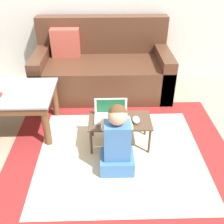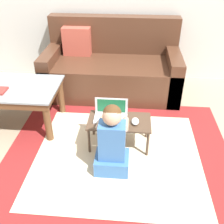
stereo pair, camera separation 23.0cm
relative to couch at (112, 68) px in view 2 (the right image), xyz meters
name	(u,v)px [view 2 (the right image)]	position (x,y,z in m)	size (l,w,h in m)	color
ground_plane	(105,142)	(0.03, -1.16, -0.31)	(16.00, 16.00, 0.00)	gray
area_rug	(118,156)	(0.17, -1.35, -0.30)	(2.14, 1.92, 0.01)	maroon
couch	(112,68)	(0.00, 0.00, 0.00)	(1.71, 0.88, 0.91)	#4C2D1E
coffee_table	(4,92)	(-1.05, -0.89, 0.08)	(1.15, 0.63, 0.46)	gray
laptop_desk	(119,123)	(0.17, -1.18, -0.05)	(0.59, 0.32, 0.29)	#4C3828
laptop	(111,115)	(0.09, -1.15, 0.02)	(0.31, 0.17, 0.19)	silver
computer_mouse	(135,121)	(0.32, -1.21, 0.01)	(0.07, 0.11, 0.04)	silver
person_seated	(112,143)	(0.13, -1.51, -0.01)	(0.29, 0.38, 0.66)	#3D70B2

